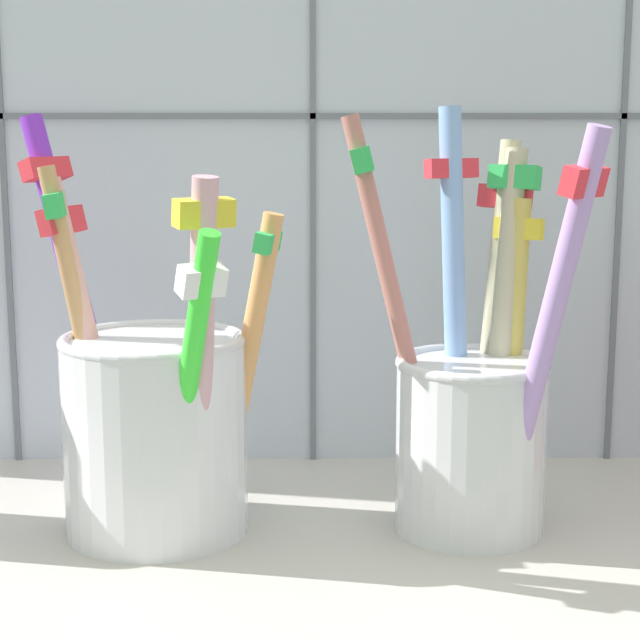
{
  "coord_description": "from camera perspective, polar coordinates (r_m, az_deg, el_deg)",
  "views": [
    {
      "loc": [
        -0.3,
        -44.5,
        19.8
      ],
      "look_at": [
        0.0,
        0.78,
        11.54
      ],
      "focal_mm": 59.6,
      "sensor_mm": 36.0,
      "label": 1
    }
  ],
  "objects": [
    {
      "name": "tile_wall_back",
      "position": [
        0.57,
        -0.08,
        13.08
      ],
      "size": [
        64.0,
        2.2,
        45.0
      ],
      "color": "silver",
      "rests_on": "ground"
    },
    {
      "name": "counter_slab",
      "position": [
        0.48,
        0.01,
        -12.56
      ],
      "size": [
        64.0,
        22.0,
        2.0
      ],
      "primitive_type": "cube",
      "color": "#BCB7AD",
      "rests_on": "ground"
    },
    {
      "name": "toothbrush_cup_right",
      "position": [
        0.48,
        8.64,
        -4.99
      ],
      "size": [
        10.55,
        9.36,
        18.72
      ],
      "color": "silver",
      "rests_on": "counter_slab"
    },
    {
      "name": "toothbrush_cup_left",
      "position": [
        0.48,
        -8.57,
        -5.22
      ],
      "size": [
        12.85,
        12.11,
        18.42
      ],
      "color": "white",
      "rests_on": "counter_slab"
    }
  ]
}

